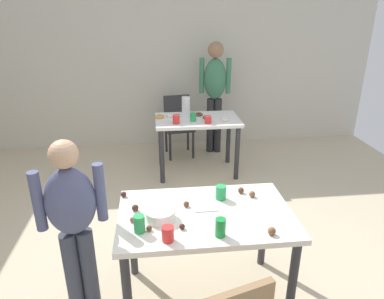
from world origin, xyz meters
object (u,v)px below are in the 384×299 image
Objects in this scene: dining_table_near at (205,225)px; chair_far_table at (178,122)px; person_girl_near at (73,219)px; mixing_bowl at (160,214)px; dining_table_far at (197,127)px; soda_can at (220,227)px; pitcher_far at (186,107)px; person_adult_far at (215,88)px.

chair_far_table is at bearing 89.66° from dining_table_near.
chair_far_table is 3.06m from person_girl_near.
mixing_bowl is at bearing -1.14° from person_girl_near.
dining_table_far is 0.80× the size of person_girl_near.
dining_table_near is at bearing 8.10° from mixing_bowl.
soda_can is at bearing -14.28° from person_girl_near.
person_girl_near reaches higher than mixing_bowl.
dining_table_near is 9.89× the size of soda_can.
person_girl_near is 5.16× the size of pitcher_far.
chair_far_table is (-0.20, 0.68, -0.13)m from dining_table_far.
person_girl_near is 10.96× the size of soda_can.
dining_table_near is at bearing 2.17° from person_girl_near.
mixing_bowl is at bearing -99.57° from pitcher_far.
person_girl_near is 0.97m from soda_can.
person_girl_near is at bearing -116.28° from dining_table_far.
soda_can is at bearing -99.07° from person_adult_far.
person_adult_far is at bearing 64.07° from dining_table_far.
dining_table_far is at bearing -115.93° from person_adult_far.
pitcher_far is (0.08, 2.30, 0.23)m from dining_table_near.
dining_table_far is 8.75× the size of soda_can.
chair_far_table is 0.70m from pitcher_far.
dining_table_near and dining_table_far have the same top height.
mixing_bowl is (-0.31, -0.04, 0.14)m from dining_table_near.
person_girl_near reaches higher than pitcher_far.
dining_table_far is 2.48m from soda_can.
pitcher_far reaches higher than chair_far_table.
person_girl_near is (-1.10, -2.23, 0.16)m from dining_table_far.
soda_can reaches higher than mixing_bowl.
person_adult_far is (0.54, 0.01, 0.49)m from chair_far_table.
person_girl_near is 0.82× the size of person_adult_far.
chair_far_table is at bearing 90.63° from soda_can.
dining_table_far is 0.85m from person_adult_far.
dining_table_near is 0.90× the size of person_girl_near.
pitcher_far reaches higher than mixing_bowl.
soda_can is (0.03, -3.15, 0.31)m from chair_far_table.
pitcher_far reaches higher than dining_table_near.
dining_table_near is 0.89m from person_girl_near.
chair_far_table is (0.02, 2.88, -0.15)m from dining_table_near.
chair_far_table is 4.31× the size of mixing_bowl.
chair_far_table reaches higher than dining_table_near.
dining_table_near is 2.97m from person_adult_far.
soda_can is at bearing -79.18° from dining_table_near.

